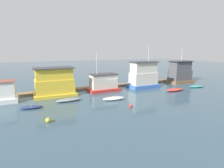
{
  "coord_description": "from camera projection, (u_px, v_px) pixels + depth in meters",
  "views": [
    {
      "loc": [
        -14.13,
        -30.07,
        7.68
      ],
      "look_at": [
        0.0,
        -1.0,
        1.4
      ],
      "focal_mm": 28.0,
      "sensor_mm": 36.0,
      "label": 1
    }
  ],
  "objects": [
    {
      "name": "ground_plane",
      "position": [
        110.0,
        90.0,
        34.08
      ],
      "size": [
        200.0,
        200.0,
        0.0
      ],
      "primitive_type": "plane",
      "color": "#385160"
    },
    {
      "name": "dock_walkway",
      "position": [
        103.0,
        86.0,
        36.97
      ],
      "size": [
        51.0,
        1.89,
        0.3
      ],
      "primitive_type": "cube",
      "color": "#846B4C",
      "rests_on": "ground_plane"
    },
    {
      "name": "houseboat_yellow",
      "position": [
        55.0,
        83.0,
        29.54
      ],
      "size": [
        6.85,
        4.09,
        4.83
      ],
      "color": "gold",
      "rests_on": "ground_plane"
    },
    {
      "name": "houseboat_red",
      "position": [
        103.0,
        83.0,
        33.33
      ],
      "size": [
        5.85,
        3.36,
        7.39
      ],
      "color": "red",
      "rests_on": "ground_plane"
    },
    {
      "name": "houseboat_blue",
      "position": [
        143.0,
        76.0,
        36.33
      ],
      "size": [
        6.29,
        3.64,
        8.46
      ],
      "color": "#3866B7",
      "rests_on": "ground_plane"
    },
    {
      "name": "houseboat_brown",
      "position": [
        180.0,
        73.0,
        42.34
      ],
      "size": [
        6.26,
        3.94,
        7.88
      ],
      "color": "brown",
      "rests_on": "ground_plane"
    },
    {
      "name": "dinghy_navy",
      "position": [
        31.0,
        107.0,
        23.28
      ],
      "size": [
        2.99,
        1.46,
        0.39
      ],
      "color": "navy",
      "rests_on": "ground_plane"
    },
    {
      "name": "dinghy_grey",
      "position": [
        69.0,
        100.0,
        26.6
      ],
      "size": [
        3.86,
        1.28,
        0.46
      ],
      "color": "gray",
      "rests_on": "ground_plane"
    },
    {
      "name": "dinghy_white",
      "position": [
        114.0,
        98.0,
        27.32
      ],
      "size": [
        3.67,
        1.64,
        0.49
      ],
      "color": "white",
      "rests_on": "ground_plane"
    },
    {
      "name": "dinghy_red",
      "position": [
        175.0,
        90.0,
        33.39
      ],
      "size": [
        3.93,
        1.56,
        0.48
      ],
      "color": "red",
      "rests_on": "ground_plane"
    },
    {
      "name": "dinghy_teal",
      "position": [
        197.0,
        86.0,
        36.69
      ],
      "size": [
        3.86,
        1.84,
        0.38
      ],
      "color": "teal",
      "rests_on": "ground_plane"
    },
    {
      "name": "buoy_red",
      "position": [
        131.0,
        106.0,
        23.67
      ],
      "size": [
        0.46,
        0.46,
        0.46
      ],
      "primitive_type": "sphere",
      "color": "red",
      "rests_on": "ground_plane"
    },
    {
      "name": "buoy_yellow",
      "position": [
        48.0,
        120.0,
        18.81
      ],
      "size": [
        0.52,
        0.52,
        0.52
      ],
      "primitive_type": "sphere",
      "color": "yellow",
      "rests_on": "ground_plane"
    }
  ]
}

